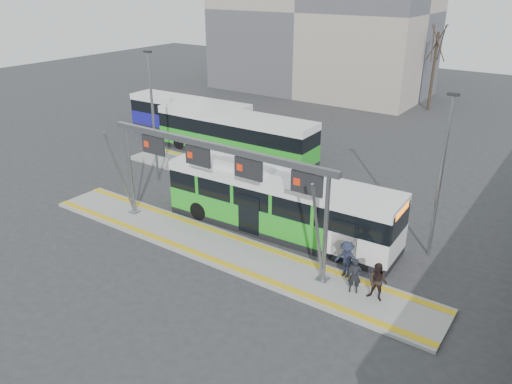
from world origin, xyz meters
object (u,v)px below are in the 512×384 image
gantry (216,165)px  passenger_b (378,282)px  passenger_c (346,259)px  passenger_a (355,276)px  hero_bus (279,203)px

gantry → passenger_b: gantry is taller
passenger_c → passenger_a: bearing=-35.9°
gantry → hero_bus: bearing=62.2°
gantry → hero_bus: gantry is taller
gantry → passenger_a: bearing=-0.2°
gantry → passenger_a: size_ratio=8.30×
passenger_a → passenger_c: (-0.80, 0.87, 0.09)m
hero_bus → gantry: bearing=-120.1°
gantry → hero_bus: (1.61, 3.07, -2.71)m
passenger_c → gantry: bearing=-161.4°
hero_bus → passenger_b: 7.43m
hero_bus → passenger_b: hero_bus is taller
passenger_a → passenger_c: size_ratio=0.90×
passenger_a → passenger_c: passenger_c is taller
gantry → passenger_a: gantry is taller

